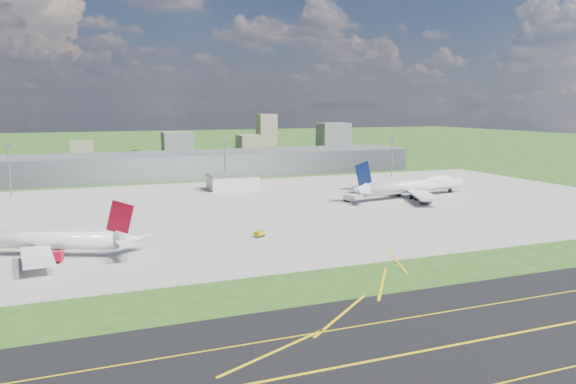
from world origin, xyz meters
name	(u,v)px	position (x,y,z in m)	size (l,w,h in m)	color
ground	(195,179)	(0.00, 150.00, 0.00)	(1400.00, 1400.00, 0.00)	#2C5219
taxiway	(485,339)	(0.00, -110.00, 0.03)	(1400.00, 60.00, 0.06)	black
apron	(270,208)	(10.00, 40.00, 0.04)	(360.00, 190.00, 0.08)	gray
terminal	(189,165)	(0.00, 165.00, 7.50)	(300.00, 42.00, 15.00)	gray
ops_building	(233,182)	(10.00, 100.00, 4.00)	(26.00, 16.00, 8.00)	silver
mast_west	(9,162)	(-100.00, 115.00, 17.71)	(3.50, 2.00, 25.90)	gray
mast_center	(225,155)	(10.00, 115.00, 17.71)	(3.50, 2.00, 25.90)	gray
mast_east	(392,149)	(120.00, 115.00, 17.71)	(3.50, 2.00, 25.90)	gray
airliner_red_twin	(41,241)	(-82.28, -10.46, 4.64)	(59.61, 44.87, 17.41)	silver
airliner_blue_quad	(415,186)	(87.07, 41.34, 5.46)	(75.11, 58.33, 19.66)	silver
fire_truck	(49,257)	(-80.04, -19.95, 1.70)	(8.16, 5.03, 3.41)	maroon
tug_yellow	(260,234)	(-12.79, -11.74, 1.00)	(4.51, 4.26, 1.94)	#BC950B
van_white_near	(349,199)	(49.76, 40.69, 1.38)	(3.61, 5.86, 2.75)	white
van_white_far	(422,195)	(90.54, 39.72, 1.20)	(4.61, 2.35, 2.37)	white
bldg_cw	(81,149)	(-60.00, 340.00, 7.00)	(20.00, 18.00, 14.00)	gray
bldg_c	(178,144)	(20.00, 310.00, 11.00)	(26.00, 20.00, 22.00)	slate
bldg_ce	(249,143)	(100.00, 350.00, 8.00)	(22.00, 24.00, 16.00)	gray
bldg_e	(333,137)	(180.00, 320.00, 14.00)	(30.00, 22.00, 28.00)	slate
bldg_tall_e	(267,130)	(140.00, 410.00, 18.00)	(20.00, 18.00, 36.00)	gray
tree_w	(13,161)	(-110.00, 265.00, 4.86)	(6.75, 6.75, 8.25)	#382314
tree_c	(136,154)	(-20.00, 280.00, 5.84)	(8.10, 8.10, 9.90)	#382314
tree_e	(243,152)	(70.00, 275.00, 5.51)	(7.65, 7.65, 9.35)	#382314
tree_far_e	(331,149)	(160.00, 285.00, 4.53)	(6.30, 6.30, 7.70)	#382314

